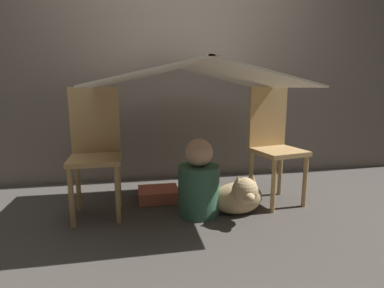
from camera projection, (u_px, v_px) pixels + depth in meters
The scene contains 8 objects.
ground_plane at pixel (195, 215), 2.25m from camera, with size 8.80×8.80×0.00m, color #47423D.
wall_back at pixel (176, 56), 2.98m from camera, with size 7.00×0.05×2.50m.
chair_left at pixel (95, 147), 2.21m from camera, with size 0.37×0.37×0.95m.
chair_right at pixel (273, 141), 2.47m from camera, with size 0.43×0.43×0.95m.
sheet_canopy at pixel (192, 75), 2.17m from camera, with size 1.43×1.16×0.18m.
person_front at pixel (199, 183), 2.23m from camera, with size 0.31×0.31×0.58m.
dog at pixel (240, 196), 2.21m from camera, with size 0.39×0.37×0.35m.
floor_cushion at pixel (158, 194), 2.55m from camera, with size 0.33×0.27×0.10m.
Camera 1 is at (-0.41, -2.07, 0.95)m, focal length 28.00 mm.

